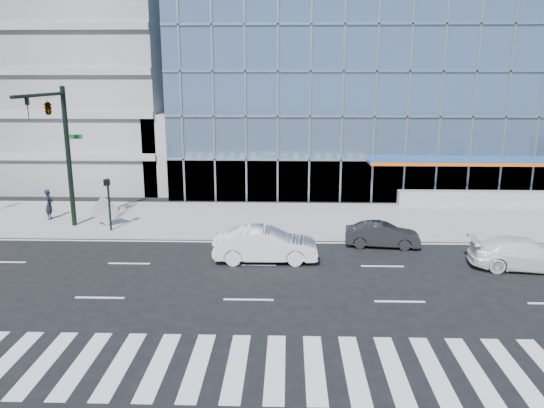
{
  "coord_description": "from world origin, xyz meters",
  "views": [
    {
      "loc": [
        1.56,
        -23.6,
        8.69
      ],
      "look_at": [
        0.72,
        3.0,
        2.24
      ],
      "focal_mm": 35.0,
      "sensor_mm": 36.0,
      "label": 1
    }
  ],
  "objects_px": {
    "dark_sedan": "(382,235)",
    "tilted_panel": "(105,211)",
    "ped_signal_post": "(108,196)",
    "pedestrian": "(49,204)",
    "traffic_signal": "(54,124)",
    "white_suv": "(525,254)",
    "white_sedan": "(265,245)"
  },
  "relations": [
    {
      "from": "white_sedan",
      "to": "tilted_panel",
      "type": "xyz_separation_m",
      "value": [
        -9.56,
        5.29,
        0.25
      ]
    },
    {
      "from": "white_suv",
      "to": "traffic_signal",
      "type": "bearing_deg",
      "value": 84.79
    },
    {
      "from": "pedestrian",
      "to": "white_suv",
      "type": "bearing_deg",
      "value": -113.64
    },
    {
      "from": "dark_sedan",
      "to": "pedestrian",
      "type": "height_order",
      "value": "pedestrian"
    },
    {
      "from": "ped_signal_post",
      "to": "pedestrian",
      "type": "relative_size",
      "value": 1.62
    },
    {
      "from": "white_suv",
      "to": "dark_sedan",
      "type": "bearing_deg",
      "value": 68.71
    },
    {
      "from": "white_suv",
      "to": "ped_signal_post",
      "type": "bearing_deg",
      "value": 82.52
    },
    {
      "from": "ped_signal_post",
      "to": "dark_sedan",
      "type": "bearing_deg",
      "value": -7.39
    },
    {
      "from": "tilted_panel",
      "to": "traffic_signal",
      "type": "bearing_deg",
      "value": -149.85
    },
    {
      "from": "white_suv",
      "to": "white_sedan",
      "type": "bearing_deg",
      "value": 92.77
    },
    {
      "from": "traffic_signal",
      "to": "tilted_panel",
      "type": "xyz_separation_m",
      "value": [
        1.91,
        1.31,
        -5.1
      ]
    },
    {
      "from": "dark_sedan",
      "to": "white_suv",
      "type": "bearing_deg",
      "value": -111.3
    },
    {
      "from": "white_suv",
      "to": "tilted_panel",
      "type": "xyz_separation_m",
      "value": [
        -21.56,
        5.98,
        0.35
      ]
    },
    {
      "from": "traffic_signal",
      "to": "dark_sedan",
      "type": "distance_m",
      "value": 18.4
    },
    {
      "from": "traffic_signal",
      "to": "white_suv",
      "type": "height_order",
      "value": "traffic_signal"
    },
    {
      "from": "dark_sedan",
      "to": "white_sedan",
      "type": "bearing_deg",
      "value": 117.96
    },
    {
      "from": "white_suv",
      "to": "pedestrian",
      "type": "height_order",
      "value": "pedestrian"
    },
    {
      "from": "traffic_signal",
      "to": "pedestrian",
      "type": "distance_m",
      "value": 6.1
    },
    {
      "from": "ped_signal_post",
      "to": "tilted_panel",
      "type": "xyz_separation_m",
      "value": [
        -0.59,
        0.93,
        -1.08
      ]
    },
    {
      "from": "white_suv",
      "to": "dark_sedan",
      "type": "height_order",
      "value": "white_suv"
    },
    {
      "from": "dark_sedan",
      "to": "ped_signal_post",
      "type": "bearing_deg",
      "value": 88.63
    },
    {
      "from": "white_suv",
      "to": "tilted_panel",
      "type": "distance_m",
      "value": 22.38
    },
    {
      "from": "dark_sedan",
      "to": "traffic_signal",
      "type": "bearing_deg",
      "value": 90.89
    },
    {
      "from": "ped_signal_post",
      "to": "white_sedan",
      "type": "bearing_deg",
      "value": -25.9
    },
    {
      "from": "tilted_panel",
      "to": "white_suv",
      "type": "bearing_deg",
      "value": -19.73
    },
    {
      "from": "traffic_signal",
      "to": "ped_signal_post",
      "type": "height_order",
      "value": "traffic_signal"
    },
    {
      "from": "dark_sedan",
      "to": "tilted_panel",
      "type": "distance_m",
      "value": 15.83
    },
    {
      "from": "white_sedan",
      "to": "traffic_signal",
      "type": "bearing_deg",
      "value": 69.59
    },
    {
      "from": "white_sedan",
      "to": "pedestrian",
      "type": "height_order",
      "value": "pedestrian"
    },
    {
      "from": "pedestrian",
      "to": "tilted_panel",
      "type": "relative_size",
      "value": 1.43
    },
    {
      "from": "white_sedan",
      "to": "dark_sedan",
      "type": "height_order",
      "value": "white_sedan"
    },
    {
      "from": "pedestrian",
      "to": "tilted_panel",
      "type": "xyz_separation_m",
      "value": [
        3.91,
        -1.4,
        -0.02
      ]
    }
  ]
}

